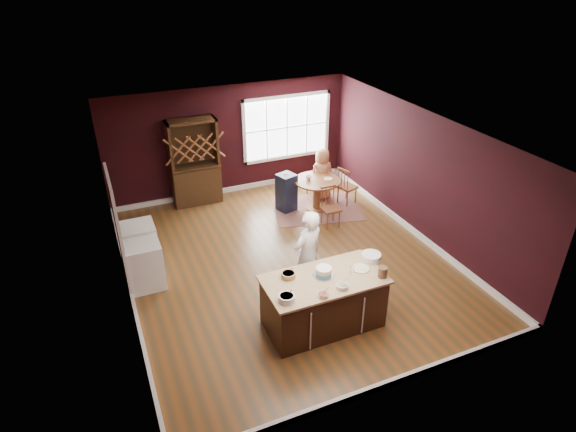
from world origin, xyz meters
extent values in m
plane|color=brown|center=(0.00, 0.00, 0.00)|extent=(7.00, 7.00, 0.00)
plane|color=white|center=(0.00, 0.00, 2.70)|extent=(7.00, 7.00, 0.00)
plane|color=black|center=(0.00, 3.50, 1.35)|extent=(6.00, 0.00, 6.00)
plane|color=black|center=(0.00, -3.50, 1.35)|extent=(6.00, 0.00, 6.00)
plane|color=black|center=(-3.00, 0.00, 1.35)|extent=(0.00, 7.00, 7.00)
plane|color=black|center=(3.00, 0.00, 1.35)|extent=(0.00, 7.00, 7.00)
cube|color=black|center=(-0.17, -1.93, 0.41)|extent=(1.84, 0.92, 0.83)
cube|color=beige|center=(-0.17, -1.93, 0.90)|extent=(1.92, 1.00, 0.04)
cylinder|color=brown|center=(1.54, 1.76, 0.02)|extent=(0.51, 0.51, 0.04)
cylinder|color=brown|center=(1.54, 1.76, 0.35)|extent=(0.18, 0.18, 0.67)
cylinder|color=brown|center=(1.54, 1.76, 0.73)|extent=(1.08, 1.08, 0.04)
imported|color=silver|center=(-0.08, -1.15, 0.85)|extent=(0.72, 0.59, 1.70)
cylinder|color=white|center=(-0.92, -2.20, 0.97)|extent=(0.25, 0.25, 0.09)
cylinder|color=#97653A|center=(-0.68, -1.68, 0.96)|extent=(0.23, 0.23, 0.08)
cylinder|color=silver|center=(-0.39, -2.34, 0.95)|extent=(0.16, 0.16, 0.06)
cylinder|color=beige|center=(-0.04, -2.26, 0.95)|extent=(0.18, 0.18, 0.07)
cylinder|color=silver|center=(0.28, -2.00, 1.00)|extent=(0.08, 0.08, 0.15)
cylinder|color=beige|center=(0.48, -1.94, 0.93)|extent=(0.28, 0.28, 0.02)
cylinder|color=white|center=(0.78, -1.77, 0.98)|extent=(0.33, 0.33, 0.11)
cylinder|color=brown|center=(0.69, -2.25, 1.01)|extent=(0.15, 0.15, 0.18)
cube|color=brown|center=(1.54, 1.76, 0.01)|extent=(2.32, 1.98, 0.01)
imported|color=#C17A56|center=(1.90, 2.23, 0.65)|extent=(0.64, 0.43, 1.30)
cylinder|color=beige|center=(1.80, 1.70, 0.76)|extent=(0.21, 0.21, 0.02)
imported|color=white|center=(1.36, 1.86, 0.80)|extent=(0.15, 0.15, 0.10)
cube|color=black|center=(-0.97, 3.22, 1.04)|extent=(1.14, 0.47, 2.09)
cube|color=silver|center=(-2.64, 0.28, 0.44)|extent=(0.61, 0.59, 0.88)
cube|color=white|center=(-2.64, 0.92, 0.46)|extent=(0.64, 0.62, 0.92)
camera|label=1|loc=(-3.10, -7.31, 5.40)|focal=30.00mm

